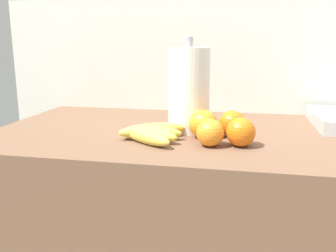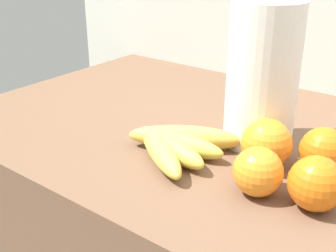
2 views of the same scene
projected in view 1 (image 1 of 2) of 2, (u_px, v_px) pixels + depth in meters
The scene contains 7 objects.
wall_back at pixel (264, 166), 1.44m from camera, with size 2.10×0.06×1.30m, color silver.
banana_bunch at pixel (150, 133), 0.99m from camera, with size 0.19×0.20×0.04m.
orange_far_right at pixel (203, 124), 1.01m from camera, with size 0.08×0.08×0.08m, color orange.
orange_front at pixel (210, 133), 0.93m from camera, with size 0.07×0.07×0.07m, color orange.
orange_right at pixel (232, 123), 1.03m from camera, with size 0.07×0.07×0.07m, color orange.
orange_center at pixel (241, 132), 0.93m from camera, with size 0.08×0.08×0.08m, color orange.
paper_towel_roll at pixel (189, 90), 1.07m from camera, with size 0.12×0.12×0.28m.
Camera 1 is at (-0.11, -1.06, 1.13)m, focal length 38.57 mm.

